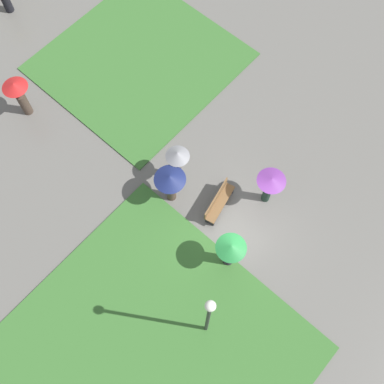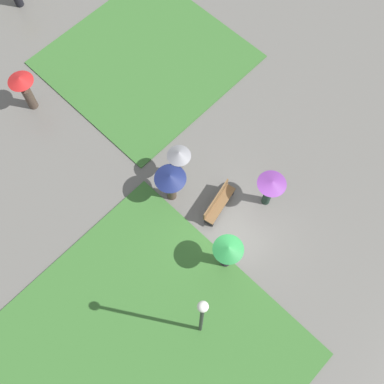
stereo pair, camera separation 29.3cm
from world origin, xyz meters
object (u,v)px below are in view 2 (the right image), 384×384
park_bench (218,202)px  crowd_person_navy (171,181)px  crowd_person_grey (179,159)px  crowd_person_purple (270,187)px  crowd_person_green (228,252)px  lamp_post (202,316)px  lone_walker_mid_plaza (24,87)px

park_bench → crowd_person_navy: crowd_person_navy is taller
crowd_person_grey → crowd_person_purple: crowd_person_grey is taller
crowd_person_navy → crowd_person_grey: (0.86, 0.41, 0.04)m
crowd_person_navy → crowd_person_green: bearing=79.6°
lamp_post → lone_walker_mid_plaza: size_ratio=2.38×
lamp_post → crowd_person_green: (2.39, 1.00, -1.65)m
crowd_person_purple → lone_walker_mid_plaza: (-3.54, 10.02, -0.01)m
crowd_person_navy → crowd_person_purple: bearing=129.0°
lamp_post → crowd_person_grey: (3.78, 4.74, -1.57)m
crowd_person_grey → crowd_person_navy: bearing=-113.0°
crowd_person_purple → lone_walker_mid_plaza: size_ratio=0.94×
crowd_person_green → lone_walker_mid_plaza: (-0.63, 10.54, -0.02)m
park_bench → lamp_post: lamp_post is taller
park_bench → crowd_person_grey: crowd_person_grey is taller
crowd_person_green → crowd_person_grey: bearing=-23.3°
crowd_person_navy → crowd_person_purple: size_ratio=1.01×
crowd_person_green → lone_walker_mid_plaza: size_ratio=0.98×
crowd_person_grey → crowd_person_purple: size_ratio=1.05×
park_bench → crowd_person_navy: size_ratio=0.95×
park_bench → crowd_person_grey: 2.24m
crowd_person_purple → crowd_person_navy: bearing=-139.9°
crowd_person_grey → crowd_person_purple: (1.52, -3.21, -0.09)m
lamp_post → lone_walker_mid_plaza: lamp_post is taller
crowd_person_navy → crowd_person_grey: bearing=-156.1°
crowd_person_grey → lone_walker_mid_plaza: 7.11m
park_bench → crowd_person_green: size_ratio=0.93×
park_bench → crowd_person_navy: (-0.90, 1.61, 0.92)m
crowd_person_grey → crowd_person_green: bearing=-68.8°
park_bench → crowd_person_green: (-1.43, -1.71, 0.88)m
crowd_person_grey → lone_walker_mid_plaza: (-2.02, 6.81, -0.10)m
park_bench → crowd_person_purple: bearing=-50.5°
crowd_person_navy → crowd_person_grey: size_ratio=0.96×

